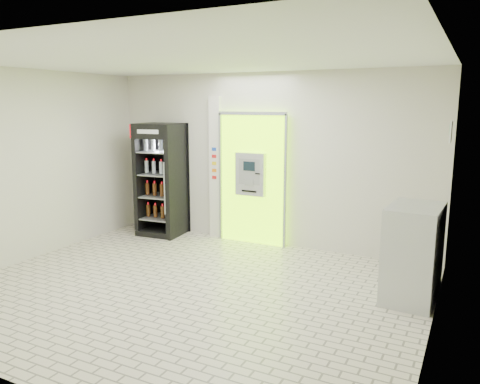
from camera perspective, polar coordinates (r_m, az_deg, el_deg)
The scene contains 7 objects.
ground at distance 6.45m, azimuth -6.28°, elevation -11.79°, with size 6.00×6.00×0.00m, color beige.
room_shell at distance 5.99m, azimuth -6.64°, elevation 4.72°, with size 6.00×6.00×6.00m.
atm_assembly at distance 8.26m, azimuth 1.59°, elevation 1.72°, with size 1.30×0.24×2.33m.
pillar at distance 8.64m, azimuth -2.99°, elevation 2.96°, with size 0.22×0.11×2.60m.
beverage_cooler at distance 8.98m, azimuth -9.49°, elevation 1.26°, with size 0.85×0.79×2.11m.
steel_cabinet at distance 6.31m, azimuth 20.33°, elevation -7.01°, with size 0.67×0.95×1.22m.
exit_sign at distance 6.38m, azimuth 24.31°, elevation 6.73°, with size 0.02×0.22×0.26m.
Camera 1 is at (3.31, -4.96, 2.45)m, focal length 35.00 mm.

